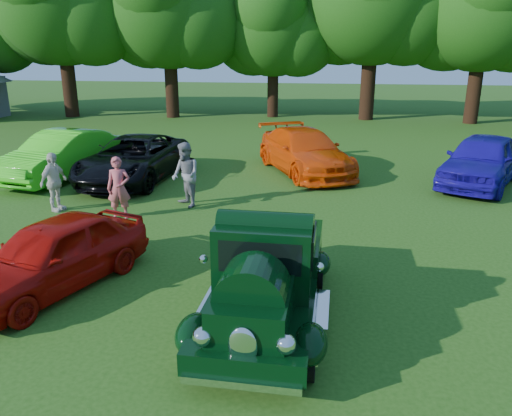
% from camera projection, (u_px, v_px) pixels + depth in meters
% --- Properties ---
extents(ground, '(120.00, 120.00, 0.00)m').
position_uv_depth(ground, '(222.00, 299.00, 8.92)').
color(ground, '#214D12').
rests_on(ground, ground).
extents(hero_pickup, '(2.09, 4.48, 1.75)m').
position_uv_depth(hero_pickup, '(267.00, 276.00, 8.10)').
color(hero_pickup, black).
rests_on(hero_pickup, ground).
extents(red_convertible, '(2.75, 4.19, 1.32)m').
position_uv_depth(red_convertible, '(53.00, 254.00, 9.19)').
color(red_convertible, '#A60C07').
rests_on(red_convertible, ground).
extents(back_car_lime, '(2.53, 5.13, 1.62)m').
position_uv_depth(back_car_lime, '(62.00, 155.00, 17.07)').
color(back_car_lime, '#38D11B').
rests_on(back_car_lime, ground).
extents(back_car_black, '(2.65, 5.43, 1.48)m').
position_uv_depth(back_car_black, '(134.00, 159.00, 16.81)').
color(back_car_black, black).
rests_on(back_car_black, ground).
extents(back_car_orange, '(4.33, 5.71, 1.54)m').
position_uv_depth(back_car_orange, '(305.00, 151.00, 17.90)').
color(back_car_orange, '#E44308').
rests_on(back_car_orange, ground).
extents(back_car_blue, '(3.88, 5.23, 1.66)m').
position_uv_depth(back_car_blue, '(482.00, 160.00, 16.20)').
color(back_car_blue, '#1B0E9C').
rests_on(back_car_blue, ground).
extents(spectator_pink, '(0.68, 0.54, 1.64)m').
position_uv_depth(spectator_pink, '(119.00, 188.00, 12.98)').
color(spectator_pink, '#C5515A').
rests_on(spectator_pink, ground).
extents(spectator_grey, '(1.10, 1.12, 1.83)m').
position_uv_depth(spectator_grey, '(186.00, 175.00, 13.94)').
color(spectator_grey, gray).
rests_on(spectator_grey, ground).
extents(spectator_white, '(0.57, 1.01, 1.63)m').
position_uv_depth(spectator_white, '(54.00, 182.00, 13.57)').
color(spectator_white, beige).
rests_on(spectator_white, ground).
extents(tree_line, '(63.92, 10.62, 12.08)m').
position_uv_depth(tree_line, '(294.00, 1.00, 29.29)').
color(tree_line, black).
rests_on(tree_line, ground).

